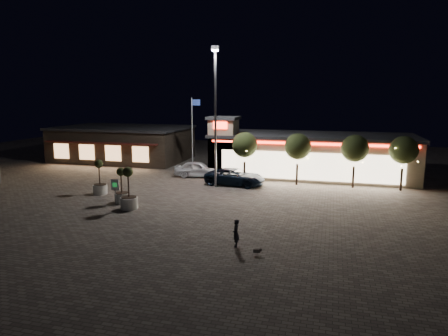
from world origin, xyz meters
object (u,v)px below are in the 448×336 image
(planter_left, at_px, (100,183))
(planter_mid, at_px, (129,196))
(valet_sign, at_px, (115,187))
(pedestrian, at_px, (236,233))
(pickup_truck, at_px, (235,177))
(white_sedan, at_px, (198,169))

(planter_left, distance_m, planter_mid, 5.65)
(planter_mid, xyz_separation_m, valet_sign, (-1.59, 0.83, 0.39))
(pedestrian, distance_m, planter_mid, 10.65)
(pickup_truck, xyz_separation_m, white_sedan, (-4.52, 2.61, 0.04))
(pedestrian, xyz_separation_m, planter_mid, (-9.30, 5.19, 0.20))
(planter_left, relative_size, planter_mid, 0.94)
(white_sedan, distance_m, valet_sign, 11.86)
(planter_mid, bearing_deg, white_sedan, 85.10)
(pedestrian, bearing_deg, pickup_truck, -178.81)
(planter_left, height_order, valet_sign, planter_left)
(pickup_truck, height_order, pedestrian, pickup_truck)
(planter_left, bearing_deg, white_sedan, 58.11)
(pickup_truck, distance_m, valet_sign, 11.47)
(planter_mid, bearing_deg, planter_left, 143.39)
(white_sedan, distance_m, planter_mid, 12.42)
(planter_mid, bearing_deg, pedestrian, -29.18)
(white_sedan, xyz_separation_m, planter_left, (-5.60, -9.00, 0.10))
(planter_left, relative_size, valet_sign, 1.51)
(valet_sign, bearing_deg, planter_left, 139.20)
(white_sedan, height_order, valet_sign, valet_sign)
(white_sedan, xyz_separation_m, pedestrian, (8.24, -17.57, -0.05))
(white_sedan, distance_m, planter_left, 10.60)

